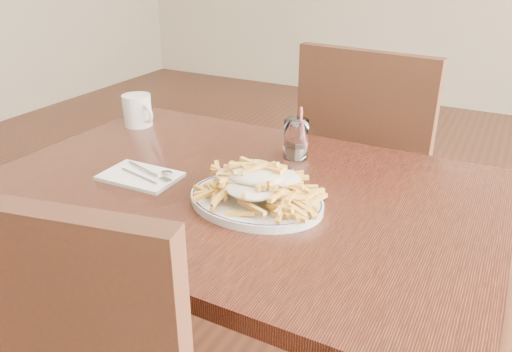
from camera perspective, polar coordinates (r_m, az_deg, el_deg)
The scene contains 8 objects.
table at distance 1.24m, azimuth -2.01°, elevation -4.22°, with size 1.20×0.80×0.75m.
chair_far at distance 1.81m, azimuth 12.86°, elevation 1.03°, with size 0.50×0.50×0.98m.
fries_plate at distance 1.10m, azimuth 0.00°, elevation -2.79°, with size 0.36×0.33×0.02m.
loaded_fries at distance 1.08m, azimuth 0.00°, elevation -0.40°, with size 0.28×0.23×0.08m.
napkin at distance 1.26m, azimuth -13.08°, elevation -0.03°, with size 0.19×0.12×0.01m, color white.
cutlery at distance 1.26m, azimuth -12.98°, elevation 0.36°, with size 0.17×0.09×0.01m.
water_glass at distance 1.34m, azimuth 4.57°, elevation 3.99°, with size 0.07×0.07×0.15m.
coffee_mug at distance 1.62m, azimuth -13.36°, elevation 7.30°, with size 0.12×0.09×0.10m.
Camera 1 is at (0.54, -0.93, 1.28)m, focal length 35.00 mm.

